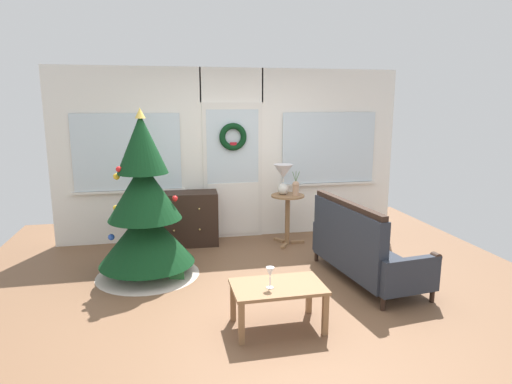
{
  "coord_description": "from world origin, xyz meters",
  "views": [
    {
      "loc": [
        -0.99,
        -4.48,
        2.04
      ],
      "look_at": [
        0.05,
        0.55,
        1.0
      ],
      "focal_mm": 30.88,
      "sensor_mm": 36.0,
      "label": 1
    }
  ],
  "objects_px": {
    "side_table": "(288,210)",
    "table_lamp": "(283,175)",
    "flower_vase": "(296,187)",
    "gift_box": "(176,272)",
    "dresser_cabinet": "(187,219)",
    "christmas_tree": "(145,214)",
    "settee_sofa": "(361,250)",
    "wine_glass": "(270,273)",
    "coffee_table": "(278,291)"
  },
  "relations": [
    {
      "from": "coffee_table",
      "to": "wine_glass",
      "type": "height_order",
      "value": "wine_glass"
    },
    {
      "from": "settee_sofa",
      "to": "side_table",
      "type": "relative_size",
      "value": 2.27
    },
    {
      "from": "table_lamp",
      "to": "flower_vase",
      "type": "distance_m",
      "value": 0.25
    },
    {
      "from": "christmas_tree",
      "to": "gift_box",
      "type": "height_order",
      "value": "christmas_tree"
    },
    {
      "from": "table_lamp",
      "to": "gift_box",
      "type": "bearing_deg",
      "value": -146.19
    },
    {
      "from": "christmas_tree",
      "to": "table_lamp",
      "type": "height_order",
      "value": "christmas_tree"
    },
    {
      "from": "table_lamp",
      "to": "gift_box",
      "type": "distance_m",
      "value": 2.12
    },
    {
      "from": "christmas_tree",
      "to": "dresser_cabinet",
      "type": "xyz_separation_m",
      "value": [
        0.53,
        1.09,
        -0.37
      ]
    },
    {
      "from": "christmas_tree",
      "to": "settee_sofa",
      "type": "xyz_separation_m",
      "value": [
        2.44,
        -0.67,
        -0.38
      ]
    },
    {
      "from": "flower_vase",
      "to": "gift_box",
      "type": "distance_m",
      "value": 2.13
    },
    {
      "from": "christmas_tree",
      "to": "coffee_table",
      "type": "distance_m",
      "value": 2.01
    },
    {
      "from": "flower_vase",
      "to": "gift_box",
      "type": "xyz_separation_m",
      "value": [
        -1.74,
        -0.95,
        -0.77
      ]
    },
    {
      "from": "wine_glass",
      "to": "gift_box",
      "type": "distance_m",
      "value": 1.66
    },
    {
      "from": "table_lamp",
      "to": "gift_box",
      "type": "relative_size",
      "value": 2.53
    },
    {
      "from": "dresser_cabinet",
      "to": "wine_glass",
      "type": "xyz_separation_m",
      "value": [
        0.61,
        -2.68,
        0.17
      ]
    },
    {
      "from": "christmas_tree",
      "to": "settee_sofa",
      "type": "height_order",
      "value": "christmas_tree"
    },
    {
      "from": "christmas_tree",
      "to": "flower_vase",
      "type": "bearing_deg",
      "value": 19.79
    },
    {
      "from": "side_table",
      "to": "wine_glass",
      "type": "height_order",
      "value": "side_table"
    },
    {
      "from": "christmas_tree",
      "to": "side_table",
      "type": "relative_size",
      "value": 2.69
    },
    {
      "from": "side_table",
      "to": "gift_box",
      "type": "xyz_separation_m",
      "value": [
        -1.64,
        -1.01,
        -0.44
      ]
    },
    {
      "from": "dresser_cabinet",
      "to": "side_table",
      "type": "xyz_separation_m",
      "value": [
        1.44,
        -0.28,
        0.13
      ]
    },
    {
      "from": "coffee_table",
      "to": "flower_vase",
      "type": "bearing_deg",
      "value": 69.65
    },
    {
      "from": "table_lamp",
      "to": "wine_glass",
      "type": "height_order",
      "value": "table_lamp"
    },
    {
      "from": "flower_vase",
      "to": "wine_glass",
      "type": "distance_m",
      "value": 2.53
    },
    {
      "from": "side_table",
      "to": "wine_glass",
      "type": "relative_size",
      "value": 3.79
    },
    {
      "from": "christmas_tree",
      "to": "flower_vase",
      "type": "distance_m",
      "value": 2.2
    },
    {
      "from": "flower_vase",
      "to": "wine_glass",
      "type": "bearing_deg",
      "value": -111.8
    },
    {
      "from": "christmas_tree",
      "to": "side_table",
      "type": "distance_m",
      "value": 2.14
    },
    {
      "from": "table_lamp",
      "to": "christmas_tree",
      "type": "bearing_deg",
      "value": -156.14
    },
    {
      "from": "flower_vase",
      "to": "dresser_cabinet",
      "type": "bearing_deg",
      "value": 167.46
    },
    {
      "from": "side_table",
      "to": "table_lamp",
      "type": "bearing_deg",
      "value": 146.31
    },
    {
      "from": "christmas_tree",
      "to": "dresser_cabinet",
      "type": "distance_m",
      "value": 1.26
    },
    {
      "from": "coffee_table",
      "to": "wine_glass",
      "type": "xyz_separation_m",
      "value": [
        -0.08,
        -0.05,
        0.2
      ]
    },
    {
      "from": "side_table",
      "to": "table_lamp",
      "type": "xyz_separation_m",
      "value": [
        -0.06,
        0.04,
        0.5
      ]
    },
    {
      "from": "christmas_tree",
      "to": "gift_box",
      "type": "distance_m",
      "value": 0.78
    },
    {
      "from": "dresser_cabinet",
      "to": "flower_vase",
      "type": "distance_m",
      "value": 1.65
    },
    {
      "from": "dresser_cabinet",
      "to": "table_lamp",
      "type": "xyz_separation_m",
      "value": [
        1.38,
        -0.24,
        0.63
      ]
    },
    {
      "from": "dresser_cabinet",
      "to": "side_table",
      "type": "bearing_deg",
      "value": -11.1
    },
    {
      "from": "table_lamp",
      "to": "gift_box",
      "type": "xyz_separation_m",
      "value": [
        -1.58,
        -1.05,
        -0.94
      ]
    },
    {
      "from": "table_lamp",
      "to": "coffee_table",
      "type": "bearing_deg",
      "value": -106.09
    },
    {
      "from": "gift_box",
      "to": "wine_glass",
      "type": "bearing_deg",
      "value": -59.91
    },
    {
      "from": "dresser_cabinet",
      "to": "settee_sofa",
      "type": "height_order",
      "value": "settee_sofa"
    },
    {
      "from": "settee_sofa",
      "to": "wine_glass",
      "type": "bearing_deg",
      "value": -144.78
    },
    {
      "from": "settee_sofa",
      "to": "side_table",
      "type": "height_order",
      "value": "settee_sofa"
    },
    {
      "from": "table_lamp",
      "to": "flower_vase",
      "type": "bearing_deg",
      "value": -32.01
    },
    {
      "from": "dresser_cabinet",
      "to": "settee_sofa",
      "type": "bearing_deg",
      "value": -42.7
    },
    {
      "from": "settee_sofa",
      "to": "wine_glass",
      "type": "height_order",
      "value": "settee_sofa"
    },
    {
      "from": "settee_sofa",
      "to": "gift_box",
      "type": "bearing_deg",
      "value": 167.56
    },
    {
      "from": "christmas_tree",
      "to": "gift_box",
      "type": "relative_size",
      "value": 11.44
    },
    {
      "from": "dresser_cabinet",
      "to": "wine_glass",
      "type": "bearing_deg",
      "value": -77.21
    }
  ]
}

